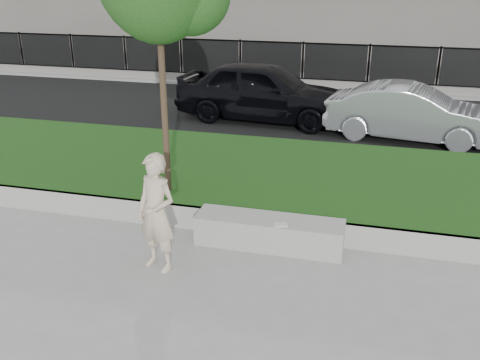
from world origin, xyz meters
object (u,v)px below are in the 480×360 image
(car_dark, at_px, (263,91))
(car_silver, at_px, (411,113))
(man, at_px, (156,213))
(stone_bench, at_px, (269,232))
(book, at_px, (280,224))

(car_dark, relative_size, car_silver, 1.17)
(man, xyz_separation_m, car_dark, (-0.20, 7.88, -0.01))
(car_dark, bearing_deg, stone_bench, -161.23)
(man, xyz_separation_m, book, (1.59, 0.84, -0.38))
(car_silver, bearing_deg, man, 161.18)
(stone_bench, xyz_separation_m, book, (0.20, -0.18, 0.24))
(book, relative_size, car_silver, 0.05)
(book, relative_size, car_dark, 0.04)
(book, distance_m, car_dark, 7.27)
(man, distance_m, car_dark, 7.88)
(man, bearing_deg, stone_bench, 55.53)
(man, bearing_deg, car_silver, 82.03)
(car_silver, bearing_deg, stone_bench, 168.04)
(man, relative_size, book, 8.74)
(man, bearing_deg, car_dark, 110.84)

